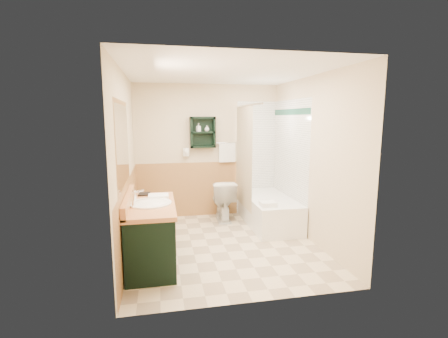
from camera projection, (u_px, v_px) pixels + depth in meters
The scene contains 25 objects.
floor at pixel (224, 245), 4.66m from camera, with size 3.00×3.00×0.00m, color beige.
back_wall at pixel (207, 151), 5.95m from camera, with size 2.60×0.04×2.40m, color #FFEFC7.
left_wall at pixel (124, 165), 4.22m from camera, with size 0.04×3.00×2.40m, color #FFEFC7.
right_wall at pixel (312, 160), 4.73m from camera, with size 0.04×3.00×2.40m, color #FFEFC7.
ceiling at pixel (224, 71), 4.28m from camera, with size 2.60×3.00×0.04m, color white.
wainscot_left at pixel (129, 216), 4.33m from camera, with size 2.98×2.98×1.00m, color tan, non-canonical shape.
wainscot_back at pixel (208, 189), 6.02m from camera, with size 2.58×2.58×1.00m, color tan, non-canonical shape.
mirror_frame at pixel (123, 145), 3.65m from camera, with size 1.30×1.30×1.00m, color olive, non-canonical shape.
mirror_glass at pixel (123, 145), 3.65m from camera, with size 1.20×1.20×0.90m, color white, non-canonical shape.
tile_right at pixel (289, 163), 5.47m from camera, with size 1.50×1.50×2.10m, color white, non-canonical shape.
tile_back at pixel (262, 158), 6.12m from camera, with size 0.95×0.95×2.10m, color white, non-canonical shape.
tile_accent at pixel (290, 112), 5.33m from camera, with size 1.50×1.50×0.10m, color #154937, non-canonical shape.
wall_shelf at pixel (203, 132), 5.76m from camera, with size 0.45×0.15×0.55m, color black.
hair_dryer at pixel (186, 152), 5.78m from camera, with size 0.10×0.24×0.18m, color white, non-canonical shape.
towel_bar at pixel (227, 143), 5.92m from camera, with size 0.40×0.06×0.40m, color white, non-canonical shape.
curtain_rod at pixel (247, 105), 5.18m from camera, with size 0.03×0.03×1.60m, color silver.
shower_curtain at pixel (244, 157), 5.48m from camera, with size 1.05×1.05×1.70m, color #BBAF8D, non-canonical shape.
vanity at pixel (151, 234), 3.99m from camera, with size 0.59×1.21×0.77m, color black.
bathtub at pixel (268, 211), 5.51m from camera, with size 0.71×1.50×0.48m, color white.
toilet at pixel (223, 200), 5.77m from camera, with size 0.41×0.73×0.71m, color white.
counter_towel at pixel (158, 196), 4.23m from camera, with size 0.26×0.20×0.04m, color white.
vanity_book at pixel (138, 188), 4.38m from camera, with size 0.15×0.02×0.20m, color black.
tub_towel at pixel (268, 204), 4.92m from camera, with size 0.24×0.20×0.07m, color white.
soap_bottle_a at pixel (198, 130), 5.73m from camera, with size 0.06×0.14×0.07m, color white.
soap_bottle_b at pixel (207, 129), 5.76m from camera, with size 0.08×0.11×0.08m, color white.
Camera 1 is at (-0.86, -4.35, 1.81)m, focal length 26.00 mm.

